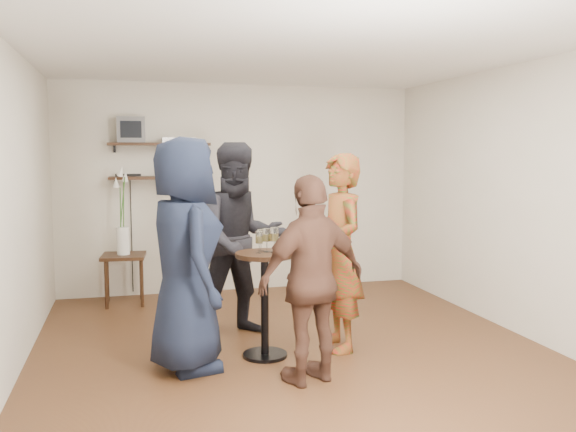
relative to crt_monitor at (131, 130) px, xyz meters
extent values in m
cube|color=#3F2014|center=(1.33, -2.38, -2.04)|extent=(4.50, 5.00, 0.04)
cube|color=white|center=(1.33, -2.38, 0.60)|extent=(4.50, 5.00, 0.04)
cube|color=beige|center=(1.33, 0.15, -0.72)|extent=(4.50, 0.04, 2.60)
cube|color=beige|center=(1.33, -4.89, -0.72)|extent=(4.50, 0.04, 2.60)
cube|color=beige|center=(-0.94, -2.38, -0.72)|extent=(0.04, 5.00, 2.60)
cube|color=beige|center=(3.60, -2.38, -0.72)|extent=(0.04, 5.00, 2.60)
cube|color=black|center=(0.33, 0.00, -0.17)|extent=(1.20, 0.25, 0.04)
cube|color=black|center=(0.33, 0.00, -0.57)|extent=(1.20, 0.25, 0.04)
cube|color=#59595B|center=(0.00, 0.00, 0.00)|extent=(0.32, 0.30, 0.30)
cube|color=silver|center=(0.56, 0.00, -0.12)|extent=(0.40, 0.24, 0.06)
cube|color=black|center=(0.42, 0.00, -0.50)|extent=(0.22, 0.10, 0.10)
cube|color=black|center=(-0.04, 0.05, -0.54)|extent=(0.30, 0.05, 0.03)
cube|color=black|center=(-0.12, -0.29, -1.45)|extent=(0.53, 0.53, 0.04)
cylinder|color=black|center=(-0.31, -0.49, -1.75)|extent=(0.04, 0.04, 0.54)
cylinder|color=black|center=(0.07, -0.49, -1.75)|extent=(0.04, 0.04, 0.54)
cylinder|color=black|center=(-0.31, -0.10, -1.75)|extent=(0.04, 0.04, 0.54)
cylinder|color=black|center=(0.07, -0.10, -1.75)|extent=(0.04, 0.04, 0.54)
cylinder|color=white|center=(-0.12, -0.29, -1.28)|extent=(0.15, 0.15, 0.32)
cylinder|color=#2D621C|center=(-0.14, -0.29, -0.95)|extent=(0.01, 0.07, 0.58)
cone|color=silver|center=(-0.18, -0.29, -0.60)|extent=(0.07, 0.09, 0.13)
cylinder|color=#2D621C|center=(-0.11, -0.28, -0.92)|extent=(0.04, 0.06, 0.64)
cone|color=silver|center=(-0.08, -0.26, -0.54)|extent=(0.11, 0.13, 0.13)
cylinder|color=#2D621C|center=(-0.12, -0.31, -0.89)|extent=(0.10, 0.09, 0.70)
cone|color=silver|center=(-0.12, -0.34, -0.47)|extent=(0.14, 0.13, 0.14)
cylinder|color=black|center=(1.06, -2.49, -1.13)|extent=(0.50, 0.50, 0.04)
cylinder|color=black|center=(1.06, -2.49, -1.57)|extent=(0.07, 0.07, 0.84)
cylinder|color=black|center=(1.06, -2.49, -2.00)|extent=(0.38, 0.38, 0.03)
cylinder|color=silver|center=(1.00, -2.53, -1.11)|extent=(0.06, 0.06, 0.00)
cylinder|color=silver|center=(1.00, -2.53, -1.06)|extent=(0.01, 0.01, 0.08)
cylinder|color=silver|center=(1.00, -2.53, -0.97)|extent=(0.06, 0.06, 0.10)
cylinder|color=#E9CE60|center=(1.00, -2.53, -0.99)|extent=(0.06, 0.06, 0.06)
cylinder|color=silver|center=(1.14, -2.52, -1.11)|extent=(0.06, 0.06, 0.00)
cylinder|color=silver|center=(1.14, -2.52, -1.06)|extent=(0.01, 0.01, 0.09)
cylinder|color=silver|center=(1.14, -2.52, -0.95)|extent=(0.07, 0.07, 0.12)
cylinder|color=#E9CE60|center=(1.14, -2.52, -0.98)|extent=(0.06, 0.06, 0.06)
cylinder|color=silver|center=(1.04, -2.42, -1.11)|extent=(0.06, 0.06, 0.00)
cylinder|color=silver|center=(1.04, -2.42, -1.06)|extent=(0.01, 0.01, 0.08)
cylinder|color=silver|center=(1.04, -2.42, -0.97)|extent=(0.06, 0.06, 0.10)
cylinder|color=#E9CE60|center=(1.04, -2.42, -0.99)|extent=(0.06, 0.06, 0.06)
cylinder|color=silver|center=(1.08, -2.47, -1.11)|extent=(0.06, 0.06, 0.00)
cylinder|color=silver|center=(1.08, -2.47, -1.06)|extent=(0.01, 0.01, 0.09)
cylinder|color=silver|center=(1.08, -2.47, -0.96)|extent=(0.07, 0.07, 0.11)
cylinder|color=#E9CE60|center=(1.08, -2.47, -0.99)|extent=(0.06, 0.06, 0.06)
imported|color=red|center=(1.74, -2.45, -1.14)|extent=(0.46, 0.66, 1.75)
imported|color=black|center=(0.97, -1.81, -1.09)|extent=(0.98, 0.80, 1.85)
imported|color=black|center=(0.38, -2.62, -1.08)|extent=(0.76, 1.01, 1.88)
imported|color=#4B2C20|center=(1.28, -3.15, -1.22)|extent=(1.01, 0.67, 1.59)
camera|label=1|loc=(-0.05, -7.48, -0.26)|focal=38.00mm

